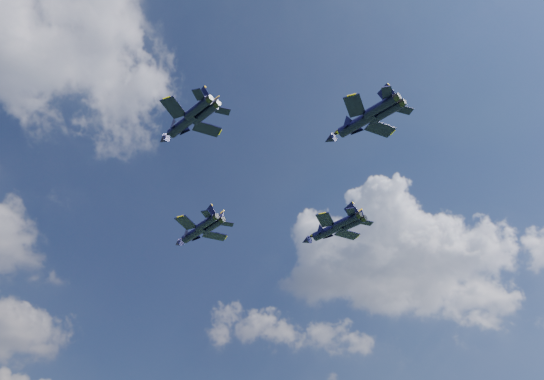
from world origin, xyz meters
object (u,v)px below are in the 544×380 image
at_px(jet_lead, 193,234).
at_px(jet_slot, 355,125).
at_px(jet_left, 181,125).
at_px(jet_right, 326,232).

height_order(jet_lead, jet_slot, jet_slot).
bearing_deg(jet_lead, jet_slot, -89.91).
bearing_deg(jet_slot, jet_left, 131.42).
relative_size(jet_lead, jet_slot, 1.02).
distance_m(jet_lead, jet_right, 25.70).
distance_m(jet_lead, jet_left, 28.14).
bearing_deg(jet_right, jet_lead, 135.35).
bearing_deg(jet_left, jet_right, 4.81).
relative_size(jet_lead, jet_right, 0.95).
relative_size(jet_lead, jet_left, 1.07).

